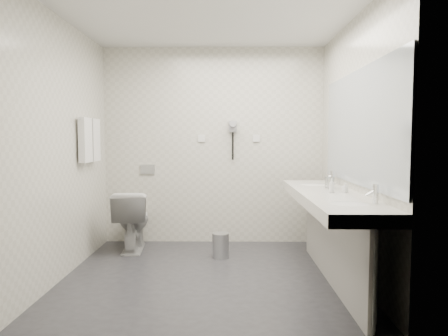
{
  "coord_description": "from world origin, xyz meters",
  "views": [
    {
      "loc": [
        0.19,
        -3.95,
        1.35
      ],
      "look_at": [
        0.15,
        0.15,
        1.05
      ],
      "focal_mm": 32.74,
      "sensor_mm": 36.0,
      "label": 1
    }
  ],
  "objects": [
    {
      "name": "floor",
      "position": [
        0.0,
        0.0,
        0.0
      ],
      "size": [
        2.8,
        2.8,
        0.0
      ],
      "primitive_type": "plane",
      "color": "#26262B",
      "rests_on": "ground"
    },
    {
      "name": "ceiling",
      "position": [
        0.0,
        0.0,
        2.5
      ],
      "size": [
        2.8,
        2.8,
        0.0
      ],
      "primitive_type": "plane",
      "rotation": [
        3.14,
        0.0,
        0.0
      ],
      "color": "silver",
      "rests_on": "wall_back"
    },
    {
      "name": "wall_back",
      "position": [
        0.0,
        1.3,
        1.25
      ],
      "size": [
        2.8,
        0.0,
        2.8
      ],
      "primitive_type": "plane",
      "rotation": [
        1.57,
        0.0,
        0.0
      ],
      "color": "beige",
      "rests_on": "floor"
    },
    {
      "name": "wall_front",
      "position": [
        0.0,
        -1.3,
        1.25
      ],
      "size": [
        2.8,
        0.0,
        2.8
      ],
      "primitive_type": "plane",
      "rotation": [
        -1.57,
        0.0,
        0.0
      ],
      "color": "beige",
      "rests_on": "floor"
    },
    {
      "name": "wall_left",
      "position": [
        -1.4,
        0.0,
        1.25
      ],
      "size": [
        0.0,
        2.6,
        2.6
      ],
      "primitive_type": "plane",
      "rotation": [
        1.57,
        0.0,
        1.57
      ],
      "color": "beige",
      "rests_on": "floor"
    },
    {
      "name": "wall_right",
      "position": [
        1.4,
        0.0,
        1.25
      ],
      "size": [
        0.0,
        2.6,
        2.6
      ],
      "primitive_type": "plane",
      "rotation": [
        1.57,
        0.0,
        -1.57
      ],
      "color": "beige",
      "rests_on": "floor"
    },
    {
      "name": "vanity_counter",
      "position": [
        1.12,
        -0.2,
        0.8
      ],
      "size": [
        0.55,
        2.2,
        0.1
      ],
      "primitive_type": "cube",
      "color": "silver",
      "rests_on": "floor"
    },
    {
      "name": "vanity_panel",
      "position": [
        1.15,
        -0.2,
        0.38
      ],
      "size": [
        0.03,
        2.15,
        0.75
      ],
      "primitive_type": "cube",
      "color": "gray",
      "rests_on": "floor"
    },
    {
      "name": "vanity_post_near",
      "position": [
        1.18,
        -1.24,
        0.38
      ],
      "size": [
        0.06,
        0.06,
        0.75
      ],
      "primitive_type": "cylinder",
      "color": "silver",
      "rests_on": "floor"
    },
    {
      "name": "vanity_post_far",
      "position": [
        1.18,
        0.84,
        0.38
      ],
      "size": [
        0.06,
        0.06,
        0.75
      ],
      "primitive_type": "cylinder",
      "color": "silver",
      "rests_on": "floor"
    },
    {
      "name": "mirror",
      "position": [
        1.39,
        -0.2,
        1.45
      ],
      "size": [
        0.02,
        2.2,
        1.05
      ],
      "primitive_type": "cube",
      "color": "#B2BCC6",
      "rests_on": "wall_right"
    },
    {
      "name": "basin_near",
      "position": [
        1.12,
        -0.85,
        0.83
      ],
      "size": [
        0.4,
        0.31,
        0.05
      ],
      "primitive_type": "ellipsoid",
      "color": "silver",
      "rests_on": "vanity_counter"
    },
    {
      "name": "basin_far",
      "position": [
        1.12,
        0.45,
        0.83
      ],
      "size": [
        0.4,
        0.31,
        0.05
      ],
      "primitive_type": "ellipsoid",
      "color": "silver",
      "rests_on": "vanity_counter"
    },
    {
      "name": "faucet_near",
      "position": [
        1.32,
        -0.85,
        0.92
      ],
      "size": [
        0.04,
        0.04,
        0.15
      ],
      "primitive_type": "cylinder",
      "color": "silver",
      "rests_on": "vanity_counter"
    },
    {
      "name": "faucet_far",
      "position": [
        1.32,
        0.45,
        0.92
      ],
      "size": [
        0.04,
        0.04,
        0.15
      ],
      "primitive_type": "cylinder",
      "color": "silver",
      "rests_on": "vanity_counter"
    },
    {
      "name": "soap_bottle_a",
      "position": [
        1.26,
        -0.23,
        0.9
      ],
      "size": [
        0.06,
        0.06,
        0.09
      ],
      "primitive_type": "imported",
      "rotation": [
        0.0,
        0.0,
        0.44
      ],
      "color": "beige",
      "rests_on": "vanity_counter"
    },
    {
      "name": "soap_bottle_c",
      "position": [
        1.14,
        -0.23,
        0.92
      ],
      "size": [
        0.06,
        0.06,
        0.13
      ],
      "primitive_type": "imported",
      "rotation": [
        0.0,
        0.0,
        -0.19
      ],
      "color": "beige",
      "rests_on": "vanity_counter"
    },
    {
      "name": "glass_left",
      "position": [
        1.21,
        0.07,
        0.91
      ],
      "size": [
        0.07,
        0.07,
        0.12
      ],
      "primitive_type": "cylinder",
      "rotation": [
        0.0,
        0.0,
        0.11
      ],
      "color": "silver",
      "rests_on": "vanity_counter"
    },
    {
      "name": "glass_right",
      "position": [
        1.2,
        0.16,
        0.91
      ],
      "size": [
        0.07,
        0.07,
        0.11
      ],
      "primitive_type": "cylinder",
      "rotation": [
        0.0,
        0.0,
        -0.08
      ],
      "color": "silver",
      "rests_on": "vanity_counter"
    },
    {
      "name": "toilet",
      "position": [
        -0.97,
        0.91,
        0.36
      ],
      "size": [
        0.47,
        0.75,
        0.72
      ],
      "primitive_type": "imported",
      "rotation": [
        0.0,
        0.0,
        3.23
      ],
      "color": "silver",
      "rests_on": "floor"
    },
    {
      "name": "flush_plate",
      "position": [
        -0.85,
        1.29,
        0.95
      ],
      "size": [
        0.18,
        0.02,
        0.12
      ],
      "primitive_type": "cube",
      "color": "#B2B5BA",
      "rests_on": "wall_back"
    },
    {
      "name": "pedal_bin",
      "position": [
        0.11,
        0.58,
        0.13
      ],
      "size": [
        0.23,
        0.23,
        0.27
      ],
      "primitive_type": "cylinder",
      "rotation": [
        0.0,
        0.0,
        -0.25
      ],
      "color": "#B2B5BA",
      "rests_on": "floor"
    },
    {
      "name": "bin_lid",
      "position": [
        0.11,
        0.58,
        0.27
      ],
      "size": [
        0.19,
        0.19,
        0.02
      ],
      "primitive_type": "cylinder",
      "color": "#B2B5BA",
      "rests_on": "pedal_bin"
    },
    {
      "name": "towel_rail",
      "position": [
        -1.35,
        0.55,
        1.55
      ],
      "size": [
        0.02,
        0.62,
        0.02
      ],
      "primitive_type": "cylinder",
      "rotation": [
        1.57,
        0.0,
        0.0
      ],
      "color": "silver",
      "rests_on": "wall_left"
    },
    {
      "name": "towel_near",
      "position": [
        -1.34,
        0.41,
        1.33
      ],
      "size": [
        0.07,
        0.24,
        0.48
      ],
      "primitive_type": "cube",
      "color": "silver",
      "rests_on": "towel_rail"
    },
    {
      "name": "towel_far",
      "position": [
        -1.34,
        0.69,
        1.33
      ],
      "size": [
        0.07,
        0.24,
        0.48
      ],
      "primitive_type": "cube",
      "color": "silver",
      "rests_on": "towel_rail"
    },
    {
      "name": "dryer_cradle",
      "position": [
        0.25,
        1.27,
        1.5
      ],
      "size": [
        0.1,
        0.04,
        0.14
      ],
      "primitive_type": "cube",
      "color": "gray",
      "rests_on": "wall_back"
    },
    {
      "name": "dryer_barrel",
      "position": [
        0.25,
        1.2,
        1.53
      ],
      "size": [
        0.08,
        0.14,
        0.08
      ],
      "primitive_type": "cylinder",
      "rotation": [
        1.57,
        0.0,
        0.0
      ],
      "color": "gray",
      "rests_on": "dryer_cradle"
    },
    {
      "name": "dryer_cord",
      "position": [
        0.25,
        1.26,
        1.25
      ],
      "size": [
        0.02,
        0.02,
        0.35
      ],
      "primitive_type": "cylinder",
      "color": "black",
      "rests_on": "dryer_cradle"
    },
    {
      "name": "switch_plate_a",
      "position": [
        -0.15,
        1.29,
        1.35
      ],
      "size": [
        0.09,
        0.02,
        0.09
      ],
      "primitive_type": "cube",
      "color": "silver",
      "rests_on": "wall_back"
    },
    {
      "name": "switch_plate_b",
      "position": [
        0.55,
        1.29,
        1.35
      ],
      "size": [
        0.09,
        0.02,
        0.09
      ],
      "primitive_type": "cube",
      "color": "silver",
      "rests_on": "wall_back"
    }
  ]
}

